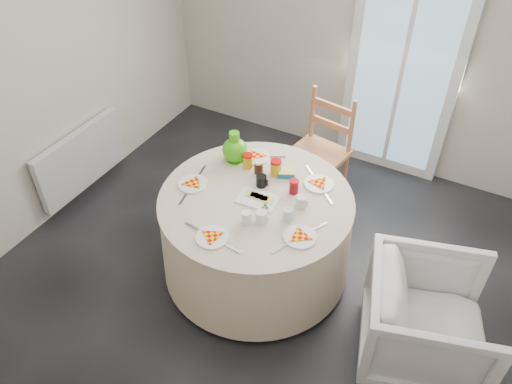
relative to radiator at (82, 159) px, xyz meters
The scene contains 14 objects.
floor 1.99m from the radiator, ahead, with size 4.00×4.00×0.00m, color black.
wall_back 2.80m from the radiator, 42.86° to the left, with size 4.00×0.02×2.60m, color #BCB5A3.
wall_left 0.94m from the radiator, 106.70° to the right, with size 0.02×4.00×2.60m, color #BCB5A3.
glass_door 3.00m from the radiator, 36.79° to the left, with size 1.00×0.08×2.10m, color silver.
radiator is the anchor object (origin of this frame).
table 1.85m from the radiator, ahead, with size 1.45×1.45×0.73m, color #CEB095.
wooden_chair 2.13m from the radiator, 26.17° to the left, with size 0.46×0.44×1.03m, color #B76D47, non-canonical shape.
armchair 3.20m from the radiator, ahead, with size 0.78×0.73×0.80m, color silver.
place_settings 1.89m from the radiator, ahead, with size 1.20×1.20×0.02m, color white, non-canonical shape.
jar_cluster 1.89m from the radiator, ahead, with size 0.50×0.25×0.15m, color #A7711A, non-canonical shape.
butter_tub 1.99m from the radiator, ahead, with size 0.13×0.09×0.05m, color #14698E.
green_pitcher 1.58m from the radiator, ahead, with size 0.19×0.19×0.25m, color #3BB20D, non-canonical shape.
cheese_platter 1.91m from the radiator, ahead, with size 0.29×0.19×0.04m, color silver, non-canonical shape.
mugs_glasses 2.04m from the radiator, ahead, with size 0.59×0.59×0.11m, color #A2A2A2, non-canonical shape.
Camera 1 is at (1.18, -2.24, 3.09)m, focal length 35.00 mm.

